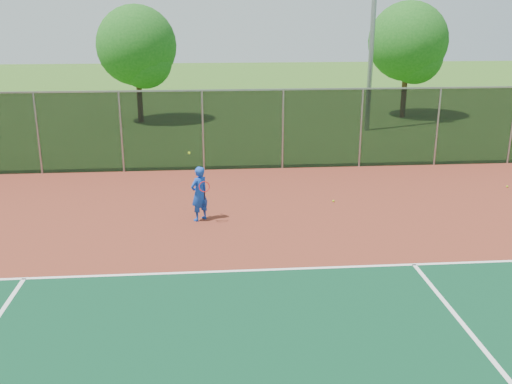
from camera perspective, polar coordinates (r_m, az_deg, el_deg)
The scene contains 8 objects.
ground at distance 11.04m, azimuth 10.81°, elevation -14.17°, with size 120.00×120.00×0.00m, color #305C1A.
court_apron at distance 12.72m, azimuth 8.44°, elevation -9.47°, with size 30.00×20.00×0.02m, color maroon.
fence_back at distance 21.60m, azimuth 2.70°, elevation 6.37°, with size 30.00×0.06×3.03m.
tennis_player at distance 16.28m, azimuth -5.69°, elevation -0.16°, with size 0.69×0.75×2.00m.
practice_ball_0 at distance 21.27m, azimuth 23.82°, elevation 0.50°, with size 0.07×0.07×0.07m, color #A5C917.
practice_ball_4 at distance 18.14m, azimuth 7.75°, elevation -0.89°, with size 0.07×0.07×0.07m, color #A5C917.
tree_back_left at distance 31.52m, azimuth -11.68°, elevation 13.80°, with size 4.20×4.20×6.17m.
tree_back_mid at distance 33.51m, azimuth 15.13°, elevation 13.99°, with size 4.34×4.34×6.38m.
Camera 1 is at (-2.76, -9.01, 5.75)m, focal length 40.00 mm.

